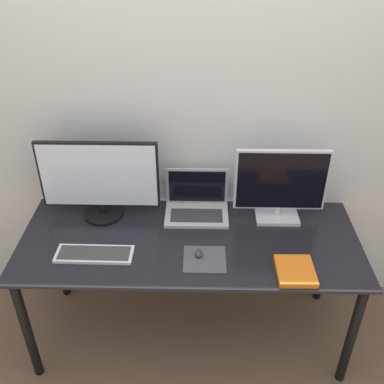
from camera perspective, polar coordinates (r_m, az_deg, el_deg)
name	(u,v)px	position (r m, az deg, el deg)	size (l,w,h in m)	color
ground_plane	(188,383)	(2.68, -0.48, -23.14)	(12.00, 12.00, 0.00)	brown
wall_back	(191,115)	(2.47, -0.09, 9.79)	(7.00, 0.05, 2.50)	silver
desk	(190,253)	(2.44, -0.31, -7.75)	(1.79, 0.72, 0.73)	black
monitor_left	(99,180)	(2.47, -11.68, 1.54)	(0.65, 0.22, 0.46)	black
monitor_right	(281,185)	(2.46, 11.18, 0.83)	(0.50, 0.17, 0.43)	silver
laptop	(197,203)	(2.55, 0.61, -1.40)	(0.35, 0.24, 0.24)	#ADADB2
keyboard	(94,254)	(2.33, -12.29, -7.71)	(0.39, 0.14, 0.02)	silver
mousepad	(205,259)	(2.26, 1.62, -8.53)	(0.21, 0.20, 0.00)	#47474C
mouse	(199,253)	(2.27, 0.86, -7.79)	(0.04, 0.06, 0.03)	#333333
book	(295,271)	(2.24, 12.99, -9.74)	(0.18, 0.21, 0.03)	orange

